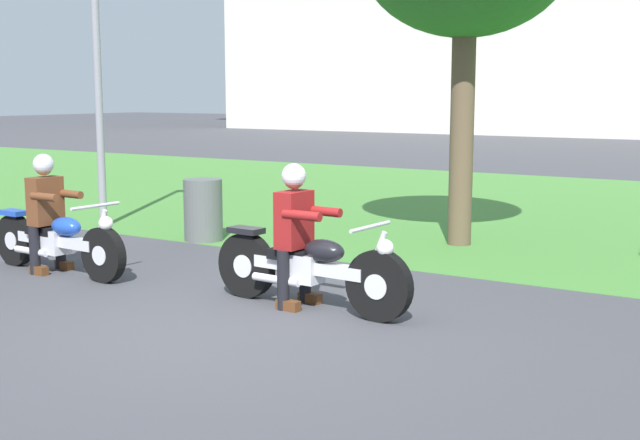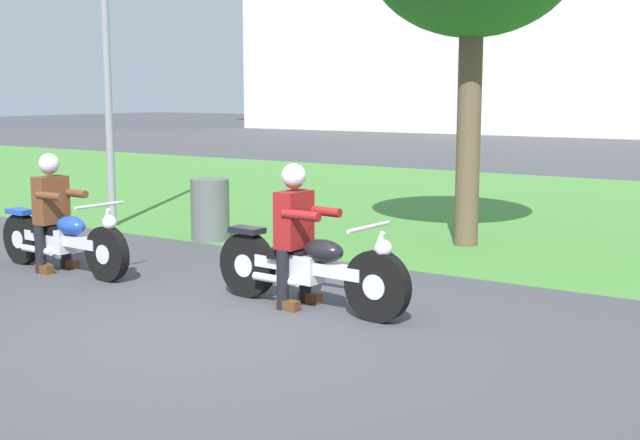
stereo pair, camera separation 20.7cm
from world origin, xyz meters
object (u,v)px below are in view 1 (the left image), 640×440
Objects in this scene: rider_lead at (296,223)px; motorcycle_follow at (57,241)px; rider_follow at (46,204)px; trash_can at (203,210)px; motorcycle_lead at (309,268)px; streetlight_pole at (101,11)px.

rider_lead reaches higher than motorcycle_follow.
motorcycle_follow is 0.46m from rider_follow.
rider_follow is 2.62m from trash_can.
motorcycle_follow is (-3.19, -0.23, -0.44)m from rider_lead.
trash_can is at bearing 147.56° from motorcycle_lead.
rider_lead is 0.27× the size of streetlight_pole.
streetlight_pole is at bearing 129.42° from motorcycle_follow.
motorcycle_follow is 1.61× the size of rider_follow.
motorcycle_follow is at bearing -53.63° from streetlight_pole.
motorcycle_follow is (-3.36, -0.22, -0.02)m from motorcycle_lead.
streetlight_pole is 5.94× the size of trash_can.
motorcycle_lead is 3.36m from motorcycle_follow.
rider_lead is (-0.17, 0.01, 0.42)m from motorcycle_lead.
motorcycle_lead reaches higher than trash_can.
motorcycle_lead is 4.11m from trash_can.
rider_lead is 3.98m from trash_can.
motorcycle_lead is 2.57× the size of trash_can.
trash_can is (-3.34, 2.39, 0.04)m from motorcycle_lead.
motorcycle_follow is 2.60m from trash_can.
motorcycle_follow is 0.43× the size of streetlight_pole.
trash_can is (0.18, 2.59, -0.37)m from rider_follow.
motorcycle_lead is at bearing -35.50° from trash_can.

